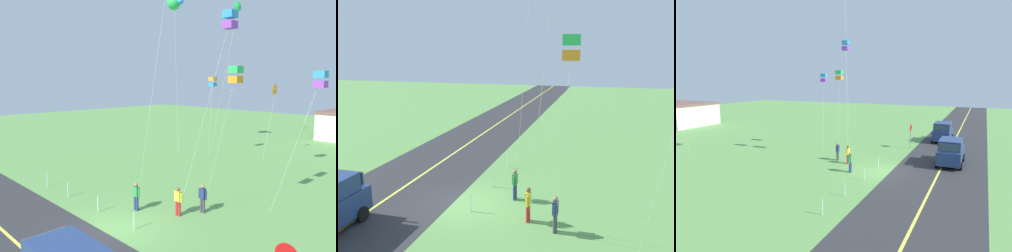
% 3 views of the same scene
% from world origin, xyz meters
% --- Properties ---
extents(ground_plane, '(120.00, 120.00, 0.10)m').
position_xyz_m(ground_plane, '(0.00, 0.00, -0.05)').
color(ground_plane, '#60994C').
extents(asphalt_road, '(120.00, 7.00, 0.00)m').
position_xyz_m(asphalt_road, '(0.00, -4.00, 0.00)').
color(asphalt_road, '#2D2D30').
rests_on(asphalt_road, ground).
extents(road_centre_stripe, '(120.00, 0.16, 0.00)m').
position_xyz_m(road_centre_stripe, '(0.00, -4.00, 0.01)').
color(road_centre_stripe, '#E5E04C').
rests_on(road_centre_stripe, asphalt_road).
extents(person_adult_near, '(0.58, 0.22, 1.60)m').
position_xyz_m(person_adult_near, '(-1.18, 2.37, 0.86)').
color(person_adult_near, navy).
rests_on(person_adult_near, ground).
extents(person_adult_companion, '(0.58, 0.22, 1.60)m').
position_xyz_m(person_adult_companion, '(0.99, 3.52, 0.86)').
color(person_adult_companion, red).
rests_on(person_adult_companion, ground).
extents(person_child_watcher, '(0.58, 0.22, 1.60)m').
position_xyz_m(person_child_watcher, '(1.63, 4.81, 0.86)').
color(person_child_watcher, '#3F3F47').
rests_on(person_child_watcher, ground).
extents(kite_yellow_high, '(1.87, 0.86, 8.01)m').
position_xyz_m(kite_yellow_high, '(3.20, 5.38, 7.56)').
color(kite_yellow_high, silver).
rests_on(kite_yellow_high, ground).
extents(fence_post_0, '(0.05, 0.05, 0.90)m').
position_xyz_m(fence_post_0, '(-8.89, 0.70, 0.45)').
color(fence_post_0, silver).
rests_on(fence_post_0, ground).
extents(fence_post_1, '(0.05, 0.05, 0.90)m').
position_xyz_m(fence_post_1, '(-5.95, 0.70, 0.45)').
color(fence_post_1, silver).
rests_on(fence_post_1, ground).
extents(fence_post_2, '(0.05, 0.05, 0.90)m').
position_xyz_m(fence_post_2, '(-2.51, 0.70, 0.45)').
color(fence_post_2, silver).
rests_on(fence_post_2, ground).
extents(fence_post_3, '(0.05, 0.05, 0.90)m').
position_xyz_m(fence_post_3, '(0.74, 0.70, 0.45)').
color(fence_post_3, silver).
rests_on(fence_post_3, ground).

